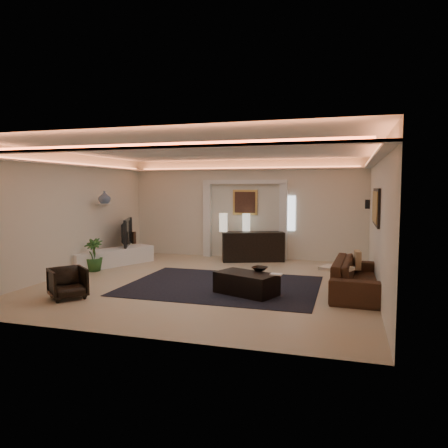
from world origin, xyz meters
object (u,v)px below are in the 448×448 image
(coffee_table, at_px, (246,284))
(sofa, at_px, (358,277))
(console, at_px, (253,247))
(armchair, at_px, (68,283))

(coffee_table, bearing_deg, sofa, 40.42)
(console, relative_size, coffee_table, 1.47)
(armchair, bearing_deg, console, 12.90)
(coffee_table, distance_m, armchair, 3.40)
(console, distance_m, sofa, 4.11)
(console, bearing_deg, sofa, -67.03)
(armchair, bearing_deg, coffee_table, -29.11)
(sofa, height_order, armchair, sofa)
(console, xyz_separation_m, armchair, (-2.46, -4.95, -0.11))
(coffee_table, xyz_separation_m, armchair, (-3.16, -1.25, 0.09))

